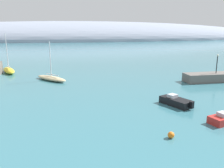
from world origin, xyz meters
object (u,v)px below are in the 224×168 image
Objects in this scene: sailboat_sand_mid_mooring at (51,78)px; sailboat_yellow_outer_mooring at (9,70)px; mooring_buoy_orange at (171,135)px; harbor_lamp_post at (217,61)px; motorboat_black_alongside_breakwater at (176,101)px.

sailboat_sand_mid_mooring is 0.85× the size of sailboat_yellow_outer_mooring.
sailboat_yellow_outer_mooring is at bearing 121.34° from mooring_buoy_orange.
mooring_buoy_orange is 0.18× the size of harbor_lamp_post.
sailboat_yellow_outer_mooring reaches higher than sailboat_sand_mid_mooring.
harbor_lamp_post is at bearing -143.53° from sailboat_sand_mid_mooring.
sailboat_sand_mid_mooring reaches higher than mooring_buoy_orange.
sailboat_yellow_outer_mooring reaches higher than mooring_buoy_orange.
harbor_lamp_post is (17.20, 19.83, 3.38)m from mooring_buoy_orange.
sailboat_sand_mid_mooring is 1.54× the size of motorboat_black_alongside_breakwater.
motorboat_black_alongside_breakwater is at bearing -158.98° from sailboat_yellow_outer_mooring.
motorboat_black_alongside_breakwater is at bearing -178.36° from sailboat_sand_mid_mooring.
sailboat_sand_mid_mooring is at bearing 18.43° from motorboat_black_alongside_breakwater.
mooring_buoy_orange is at bearing 163.19° from sailboat_sand_mid_mooring.
harbor_lamp_post is at bearing -73.36° from motorboat_black_alongside_breakwater.
harbor_lamp_post is (29.19, -6.19, 3.24)m from sailboat_sand_mid_mooring.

